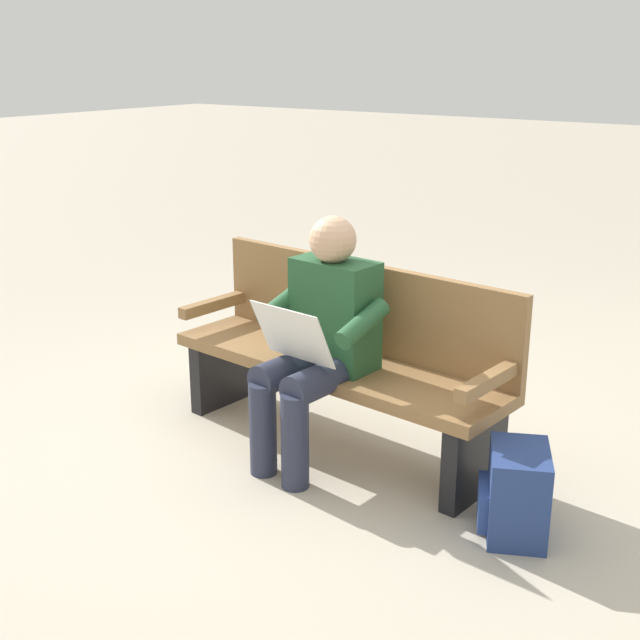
% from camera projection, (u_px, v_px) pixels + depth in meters
% --- Properties ---
extents(ground_plane, '(40.00, 40.00, 0.00)m').
position_uv_depth(ground_plane, '(334.00, 444.00, 4.24)').
color(ground_plane, '#B7AD99').
extents(bench_near, '(1.83, 0.63, 0.90)m').
position_uv_depth(bench_near, '(344.00, 355.00, 4.15)').
color(bench_near, olive).
rests_on(bench_near, ground).
extents(person_seated, '(0.59, 0.60, 1.18)m').
position_uv_depth(person_seated, '(320.00, 336.00, 3.90)').
color(person_seated, '#23512D').
rests_on(person_seated, ground).
extents(backpack, '(0.37, 0.40, 0.37)m').
position_uv_depth(backpack, '(516.00, 493.00, 3.40)').
color(backpack, navy).
rests_on(backpack, ground).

